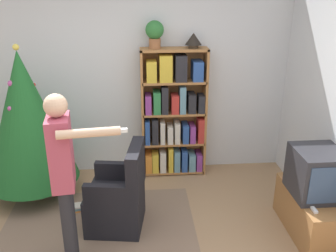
# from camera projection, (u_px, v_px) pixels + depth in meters

# --- Properties ---
(wall_back) EXTENTS (8.00, 0.10, 2.60)m
(wall_back) POSITION_uv_depth(u_px,v_px,m) (131.00, 76.00, 4.80)
(wall_back) COLOR silver
(wall_back) RESTS_ON ground_plane
(area_rug) EXTENTS (2.03, 1.90, 0.01)m
(area_rug) POSITION_uv_depth(u_px,v_px,m) (97.00, 242.00, 3.74)
(area_rug) COLOR #7F6651
(area_rug) RESTS_ON ground_plane
(bookshelf) EXTENTS (0.83, 0.26, 1.68)m
(bookshelf) POSITION_uv_depth(u_px,v_px,m) (173.00, 116.00, 4.83)
(bookshelf) COLOR #A8703D
(bookshelf) RESTS_ON ground_plane
(tv_stand) EXTENTS (0.41, 0.92, 0.46)m
(tv_stand) POSITION_uv_depth(u_px,v_px,m) (310.00, 213.00, 3.82)
(tv_stand) COLOR #996638
(tv_stand) RESTS_ON ground_plane
(television) EXTENTS (0.45, 0.50, 0.48)m
(television) POSITION_uv_depth(u_px,v_px,m) (317.00, 173.00, 3.64)
(television) COLOR #28282D
(television) RESTS_ON tv_stand
(game_remote) EXTENTS (0.04, 0.12, 0.02)m
(game_remote) POSITION_uv_depth(u_px,v_px,m) (314.00, 209.00, 3.46)
(game_remote) COLOR white
(game_remote) RESTS_ON tv_stand
(christmas_tree) EXTENTS (1.06, 1.06, 1.82)m
(christmas_tree) POSITION_uv_depth(u_px,v_px,m) (26.00, 119.00, 4.24)
(christmas_tree) COLOR #4C3323
(christmas_tree) RESTS_ON ground_plane
(armchair) EXTENTS (0.64, 0.63, 0.92)m
(armchair) POSITION_uv_depth(u_px,v_px,m) (119.00, 199.00, 3.89)
(armchair) COLOR black
(armchair) RESTS_ON ground_plane
(standing_person) EXTENTS (0.66, 0.47, 1.63)m
(standing_person) POSITION_uv_depth(u_px,v_px,m) (64.00, 170.00, 3.12)
(standing_person) COLOR #232328
(standing_person) RESTS_ON ground_plane
(potted_plant) EXTENTS (0.22, 0.22, 0.33)m
(potted_plant) POSITION_uv_depth(u_px,v_px,m) (155.00, 32.00, 4.43)
(potted_plant) COLOR #935B38
(potted_plant) RESTS_ON bookshelf
(table_lamp) EXTENTS (0.20, 0.20, 0.18)m
(table_lamp) POSITION_uv_depth(u_px,v_px,m) (193.00, 39.00, 4.50)
(table_lamp) COLOR #473828
(table_lamp) RESTS_ON bookshelf
(book_pile_near_tree) EXTENTS (0.22, 0.16, 0.07)m
(book_pile_near_tree) POSITION_uv_depth(u_px,v_px,m) (73.00, 208.00, 4.23)
(book_pile_near_tree) COLOR orange
(book_pile_near_tree) RESTS_ON ground_plane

